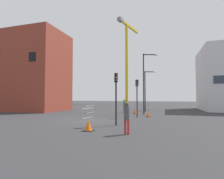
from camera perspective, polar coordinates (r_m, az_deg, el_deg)
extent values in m
plane|color=#333335|center=(17.08, -7.97, -9.69)|extent=(160.00, 160.00, 0.00)
cube|color=brown|center=(31.88, -24.34, 5.11)|extent=(10.76, 7.31, 12.49)
cube|color=black|center=(27.30, -24.30, 9.60)|extent=(1.10, 0.06, 1.30)
cylinder|color=gold|center=(57.22, 4.74, 8.05)|extent=(0.90, 0.90, 25.23)
cube|color=gold|center=(62.82, 5.68, 19.46)|extent=(3.98, 12.58, 0.70)
cube|color=slate|center=(57.64, 2.68, 21.55)|extent=(1.62, 2.05, 1.10)
cylinder|color=black|center=(22.29, 10.15, 1.76)|extent=(0.14, 0.14, 7.57)
cube|color=black|center=(23.06, 12.10, 10.91)|extent=(1.58, 0.67, 0.10)
ellipsoid|color=silver|center=(23.28, 14.10, 10.75)|extent=(0.44, 0.24, 0.16)
cylinder|color=black|center=(26.77, 10.59, -0.58)|extent=(0.14, 0.14, 6.04)
cube|color=black|center=(27.16, 11.98, 5.58)|extent=(1.36, 0.51, 0.10)
ellipsoid|color=silver|center=(27.32, 13.42, 5.51)|extent=(0.44, 0.24, 0.16)
cylinder|color=black|center=(13.56, 1.30, -4.60)|extent=(0.12, 0.12, 3.30)
cube|color=black|center=(13.63, 1.29, 3.82)|extent=(0.33, 0.35, 0.70)
sphere|color=#390605|center=(13.49, 1.37, 4.83)|extent=(0.11, 0.11, 0.11)
sphere|color=#F2A514|center=(13.46, 1.37, 3.90)|extent=(0.11, 0.11, 0.11)
sphere|color=#07330F|center=(13.44, 1.37, 2.97)|extent=(0.11, 0.11, 0.11)
cylinder|color=#2D2D30|center=(18.93, 8.06, -3.97)|extent=(0.12, 0.12, 3.30)
cube|color=#2D2D30|center=(18.99, 8.03, 2.08)|extent=(0.35, 0.37, 0.70)
sphere|color=#390605|center=(18.85, 8.24, 2.78)|extent=(0.11, 0.11, 0.11)
sphere|color=#3C2905|center=(18.83, 8.24, 2.12)|extent=(0.11, 0.11, 0.11)
sphere|color=green|center=(18.81, 8.25, 1.45)|extent=(0.11, 0.11, 0.11)
cylinder|color=red|center=(10.43, 5.28, -11.88)|extent=(0.14, 0.14, 0.89)
cylinder|color=red|center=(10.51, 4.27, -11.81)|extent=(0.14, 0.14, 0.89)
cylinder|color=#4C4C51|center=(10.37, 4.76, -7.41)|extent=(0.34, 0.34, 0.74)
sphere|color=brown|center=(10.34, 4.75, -4.71)|extent=(0.24, 0.24, 0.24)
cylinder|color=#4C4C51|center=(24.90, 3.84, -6.43)|extent=(0.14, 0.14, 0.87)
cylinder|color=#4C4C51|center=(24.77, 4.21, -6.45)|extent=(0.14, 0.14, 0.87)
cylinder|color=#2D844C|center=(24.79, 4.02, -4.59)|extent=(0.34, 0.34, 0.73)
sphere|color=#8C6647|center=(24.78, 4.02, -3.48)|extent=(0.24, 0.24, 0.24)
cube|color=gray|center=(29.09, 9.48, -4.62)|extent=(2.50, 0.17, 0.06)
cube|color=gray|center=(29.15, 9.50, -6.49)|extent=(2.50, 0.17, 0.06)
cylinder|color=gray|center=(29.24, 7.28, -5.65)|extent=(0.04, 0.04, 1.05)
cylinder|color=gray|center=(29.12, 9.49, -5.65)|extent=(0.04, 0.04, 1.05)
cylinder|color=gray|center=(29.04, 11.72, -5.64)|extent=(0.04, 0.04, 1.05)
cube|color=#9EA0A5|center=(23.79, -6.91, -5.12)|extent=(0.12, 2.40, 0.06)
cube|color=#9EA0A5|center=(23.86, -6.92, -7.40)|extent=(0.12, 2.40, 0.06)
cylinder|color=#9EA0A5|center=(22.86, -8.09, -6.54)|extent=(0.04, 0.04, 1.05)
cylinder|color=#9EA0A5|center=(23.82, -6.92, -6.38)|extent=(0.04, 0.04, 1.05)
cylinder|color=#9EA0A5|center=(24.80, -5.84, -6.23)|extent=(0.04, 0.04, 1.05)
cube|color=#9EA0A5|center=(17.91, -7.81, -5.98)|extent=(0.29, 1.96, 0.06)
cube|color=#9EA0A5|center=(17.99, -7.82, -9.00)|extent=(0.29, 1.96, 0.06)
cylinder|color=#9EA0A5|center=(17.21, -9.37, -7.87)|extent=(0.04, 0.04, 1.05)
cylinder|color=#9EA0A5|center=(17.95, -7.82, -7.65)|extent=(0.04, 0.04, 1.05)
cylinder|color=#9EA0A5|center=(18.71, -6.39, -7.45)|extent=(0.04, 0.04, 1.05)
cube|color=black|center=(11.70, -7.60, -12.97)|extent=(0.67, 0.67, 0.03)
cone|color=#E55B0F|center=(11.64, -7.59, -11.39)|extent=(0.52, 0.52, 0.68)
cube|color=black|center=(23.72, 7.49, -7.63)|extent=(0.58, 0.58, 0.03)
cone|color=#E55B0F|center=(23.70, 7.48, -6.96)|extent=(0.45, 0.45, 0.59)
cube|color=black|center=(19.99, 11.58, -8.57)|extent=(0.54, 0.54, 0.03)
cone|color=#E55B0F|center=(19.96, 11.58, -7.82)|extent=(0.42, 0.42, 0.55)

